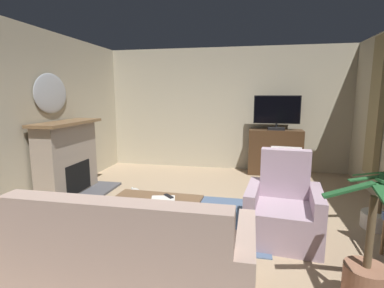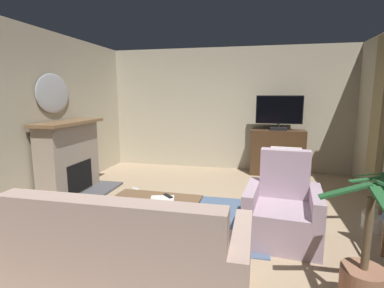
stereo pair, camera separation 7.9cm
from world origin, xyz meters
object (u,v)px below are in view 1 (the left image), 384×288
Objects in this scene: television at (277,112)px; coffee_table at (157,202)px; fireplace at (69,161)px; sofa_floral at (131,260)px; folded_newspaper at (163,198)px; wall_mirror_oval at (51,93)px; tv_cabinet at (275,153)px; potted_plant_on_hearth_side at (379,215)px; tv_remote at (169,196)px; potted_plant_leafy_by_curtain at (366,280)px; armchair_near_window at (283,211)px; cat at (136,195)px.

television is 3.64m from coffee_table.
fireplace is 0.69× the size of sofa_floral.
folded_newspaper is at bearing -26.17° from fireplace.
wall_mirror_oval is 2.75m from coffee_table.
tv_cabinet is at bearing 90.00° from television.
potted_plant_on_hearth_side is (1.16, -2.50, -0.30)m from tv_cabinet.
fireplace is at bearing 19.45° from tv_remote.
fireplace is 1.75× the size of wall_mirror_oval.
folded_newspaper is at bearing -117.18° from tv_cabinet.
potted_plant_leafy_by_curtain reaches higher than folded_newspaper.
potted_plant_on_hearth_side is at bearing -4.19° from wall_mirror_oval.
potted_plant_leafy_by_curtain is (1.98, -1.13, -0.18)m from tv_remote.
coffee_table is at bearing -176.36° from armchair_near_window.
sofa_floral is (2.09, -2.24, -0.29)m from fireplace.
potted_plant_on_hearth_side is at bearing 12.41° from coffee_table.
tv_cabinet is 0.54× the size of sofa_floral.
cat is (-2.23, 0.80, -0.23)m from armchair_near_window.
armchair_near_window reaches higher than cat.
sofa_floral is 2.32m from cat.
armchair_near_window is at bearing -136.03° from tv_remote.
fireplace is 1.27× the size of coffee_table.
wall_mirror_oval is at bearing 155.29° from coffee_table.
folded_newspaper is (2.00, -0.98, -0.19)m from fireplace.
wall_mirror_oval reaches higher than potted_plant_on_hearth_side.
coffee_table is 0.17m from tv_remote.
armchair_near_window is at bearing 43.87° from sofa_floral.
television is at bearing 28.43° from wall_mirror_oval.
television is at bearing 61.27° from coffee_table.
cat is (-2.34, -2.17, -1.27)m from television.
tv_cabinet is 4.63m from sofa_floral.
television is at bearing 42.82° from cat.
fireplace is at bearing 175.59° from potted_plant_on_hearth_side.
tv_cabinet is 6.67× the size of tv_remote.
potted_plant_on_hearth_side is at bearing -4.41° from fireplace.
fireplace is 3.08m from sofa_floral.
potted_plant_on_hearth_side is (2.67, 1.87, -0.15)m from sofa_floral.
television is at bearing 70.75° from sofa_floral.
sofa_floral is at bearing -81.99° from coffee_table.
fireplace is 1.29× the size of tv_cabinet.
coffee_table is 1.07× the size of armchair_near_window.
armchair_near_window is (-0.11, -2.97, -1.04)m from television.
sofa_floral is (-1.51, -4.32, -1.05)m from television.
cat is (-0.80, 0.82, -0.33)m from tv_remote.
potted_plant_leafy_by_curtain reaches higher than potted_plant_on_hearth_side.
armchair_near_window is at bearing -92.01° from tv_cabinet.
folded_newspaper is 0.33× the size of potted_plant_on_hearth_side.
potted_plant_leafy_by_curtain is (2.03, -1.06, -0.17)m from folded_newspaper.
fireplace is 1.36m from cat.
potted_plant_leafy_by_curtain is 3.39m from cat.
sofa_floral is (0.09, -1.26, -0.10)m from folded_newspaper.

